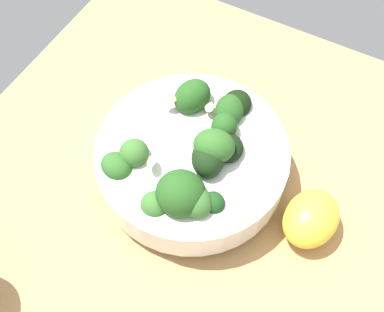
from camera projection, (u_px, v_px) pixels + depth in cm
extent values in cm
cube|color=tan|center=(216.00, 245.00, 51.02)|extent=(64.48, 64.48, 3.57)
cylinder|color=white|center=(192.00, 172.00, 52.87)|extent=(11.06, 11.06, 1.36)
cylinder|color=white|center=(192.00, 159.00, 50.56)|extent=(20.11, 20.11, 4.07)
cylinder|color=silver|center=(192.00, 151.00, 49.17)|extent=(16.81, 16.81, 0.80)
cylinder|color=#2F662B|center=(213.00, 156.00, 48.39)|extent=(1.74, 1.46, 1.67)
ellipsoid|color=#2D6023|center=(214.00, 146.00, 46.80)|extent=(5.33, 5.85, 4.85)
cylinder|color=#2F662B|center=(228.00, 119.00, 51.67)|extent=(1.56, 1.54, 1.36)
ellipsoid|color=#23511C|center=(229.00, 111.00, 50.43)|extent=(4.39, 4.94, 4.03)
cylinder|color=#589D47|center=(156.00, 212.00, 46.89)|extent=(1.40, 1.49, 1.87)
ellipsoid|color=#386B2B|center=(155.00, 205.00, 45.59)|extent=(3.45, 3.67, 3.79)
cylinder|color=#2F662B|center=(136.00, 161.00, 49.22)|extent=(1.44, 1.63, 1.60)
ellipsoid|color=#386B2B|center=(134.00, 153.00, 47.90)|extent=(3.96, 3.59, 3.39)
cylinder|color=#2F662B|center=(213.00, 208.00, 46.59)|extent=(1.28, 1.33, 1.06)
ellipsoid|color=#194216|center=(214.00, 203.00, 45.57)|extent=(3.42, 3.15, 2.64)
cylinder|color=#589D47|center=(118.00, 173.00, 48.83)|extent=(1.72, 1.67, 1.13)
ellipsoid|color=#2D6023|center=(116.00, 166.00, 47.63)|extent=(4.15, 4.29, 3.45)
cylinder|color=#589D47|center=(198.00, 208.00, 46.64)|extent=(1.30, 1.25, 1.18)
ellipsoid|color=black|center=(198.00, 202.00, 45.48)|extent=(3.73, 3.63, 2.48)
cylinder|color=#4A8F3C|center=(207.00, 168.00, 48.58)|extent=(1.50, 1.71, 1.87)
ellipsoid|color=black|center=(208.00, 158.00, 47.01)|extent=(5.51, 5.38, 4.50)
cylinder|color=#589D47|center=(227.00, 156.00, 49.64)|extent=(1.37, 1.25, 1.51)
ellipsoid|color=black|center=(228.00, 148.00, 48.30)|extent=(4.93, 4.84, 3.30)
cylinder|color=#589D47|center=(197.00, 207.00, 46.39)|extent=(1.64, 1.60, 1.58)
ellipsoid|color=#386B2B|center=(197.00, 199.00, 45.00)|extent=(4.79, 4.51, 4.20)
cylinder|color=#2F662B|center=(223.00, 136.00, 50.62)|extent=(1.14, 1.43, 1.81)
ellipsoid|color=#23511C|center=(224.00, 126.00, 49.14)|extent=(3.96, 4.39, 3.83)
cylinder|color=#4A8F3C|center=(183.00, 199.00, 46.92)|extent=(2.07, 2.09, 1.94)
ellipsoid|color=#23511C|center=(183.00, 190.00, 45.29)|extent=(7.20, 7.57, 5.56)
cylinder|color=#589D47|center=(192.00, 106.00, 52.61)|extent=(1.75, 1.87, 1.46)
ellipsoid|color=#23511C|center=(192.00, 96.00, 51.16)|extent=(5.60, 5.41, 4.90)
cylinder|color=#4A8F3C|center=(236.00, 114.00, 53.00)|extent=(1.41, 1.21, 1.78)
ellipsoid|color=black|center=(237.00, 104.00, 51.52)|extent=(3.86, 4.62, 3.99)
ellipsoid|color=#DBBC84|center=(208.00, 157.00, 46.03)|extent=(1.90, 2.07, 0.52)
ellipsoid|color=#DBBC84|center=(151.00, 162.00, 46.56)|extent=(1.73, 2.05, 1.19)
ellipsoid|color=#DBBC84|center=(209.00, 107.00, 50.50)|extent=(1.61, 2.06, 0.76)
ellipsoid|color=#DBBC84|center=(169.00, 98.00, 50.02)|extent=(2.04, 1.74, 0.98)
ellipsoid|color=yellow|center=(311.00, 219.00, 48.16)|extent=(6.31, 7.45, 4.62)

